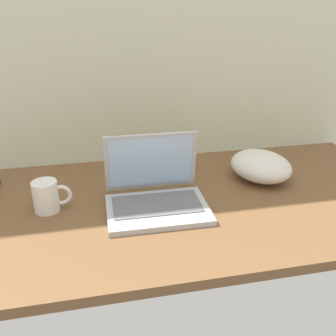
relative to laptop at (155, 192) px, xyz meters
The scene contains 4 objects.
desk 0.11m from the laptop, ahead, with size 1.60×0.76×0.03m.
laptop is the anchor object (origin of this frame).
coffee_mug 0.33m from the laptop, behind, with size 0.12×0.08×0.10m.
cushion 0.42m from the laptop, 15.77° to the left, with size 0.23×0.20×0.10m, color silver.
Camera 1 is at (-0.26, -1.04, 0.63)m, focal length 40.17 mm.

